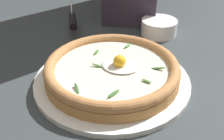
# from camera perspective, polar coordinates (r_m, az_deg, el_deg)

# --- Properties ---
(ground_plane) EXTENTS (2.40, 2.40, 0.03)m
(ground_plane) POSITION_cam_1_polar(r_m,az_deg,el_deg) (0.65, 1.96, -1.86)
(ground_plane) COLOR #363D3F
(ground_plane) RESTS_ON ground
(pizza_plate) EXTENTS (0.34, 0.34, 0.01)m
(pizza_plate) POSITION_cam_1_polar(r_m,az_deg,el_deg) (0.61, 0.00, -2.03)
(pizza_plate) COLOR white
(pizza_plate) RESTS_ON ground
(pizza) EXTENTS (0.30, 0.30, 0.06)m
(pizza) POSITION_cam_1_polar(r_m,az_deg,el_deg) (0.60, 0.02, 0.06)
(pizza) COLOR #C08344
(pizza) RESTS_ON pizza_plate
(side_bowl) EXTENTS (0.11, 0.11, 0.04)m
(side_bowl) POSITION_cam_1_polar(r_m,az_deg,el_deg) (0.83, 9.74, 8.77)
(side_bowl) COLOR white
(side_bowl) RESTS_ON ground
(pizza_cutter) EXTENTS (0.09, 0.13, 0.08)m
(pizza_cutter) POSITION_cam_1_polar(r_m,az_deg,el_deg) (0.85, -8.25, 10.60)
(pizza_cutter) COLOR silver
(pizza_cutter) RESTS_ON ground
(pepper_shaker) EXTENTS (0.03, 0.03, 0.09)m
(pepper_shaker) POSITION_cam_1_polar(r_m,az_deg,el_deg) (0.90, -0.86, 12.74)
(pepper_shaker) COLOR silver
(pepper_shaker) RESTS_ON ground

